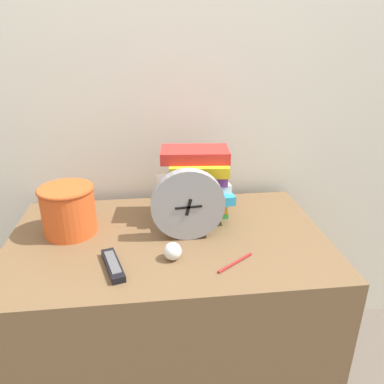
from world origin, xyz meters
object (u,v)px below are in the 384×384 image
at_px(desk_clock, 188,205).
at_px(book_stack, 196,184).
at_px(pen, 235,263).
at_px(tv_remote, 113,265).
at_px(crumpled_paper_ball, 173,251).
at_px(basket, 68,209).

distance_m(desk_clock, book_stack, 0.16).
bearing_deg(pen, book_stack, 103.17).
bearing_deg(book_stack, pen, -76.83).
xyz_separation_m(tv_remote, crumpled_paper_ball, (0.18, 0.03, 0.02)).
xyz_separation_m(basket, pen, (0.52, -0.26, -0.09)).
relative_size(desk_clock, crumpled_paper_ball, 4.41).
xyz_separation_m(book_stack, tv_remote, (-0.28, -0.31, -0.12)).
distance_m(book_stack, crumpled_paper_ball, 0.32).
xyz_separation_m(desk_clock, crumpled_paper_ball, (-0.06, -0.12, -0.09)).
xyz_separation_m(book_stack, basket, (-0.44, -0.07, -0.04)).
distance_m(basket, pen, 0.59).
bearing_deg(desk_clock, tv_remote, -147.44).
height_order(tv_remote, crumpled_paper_ball, crumpled_paper_ball).
relative_size(book_stack, crumpled_paper_ball, 4.95).
height_order(desk_clock, crumpled_paper_ball, desk_clock).
distance_m(book_stack, pen, 0.36).
relative_size(crumpled_paper_ball, pen, 0.45).
distance_m(desk_clock, tv_remote, 0.30).
height_order(book_stack, basket, book_stack).
bearing_deg(tv_remote, pen, -3.03).
height_order(desk_clock, tv_remote, desk_clock).
bearing_deg(desk_clock, crumpled_paper_ball, -116.10).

